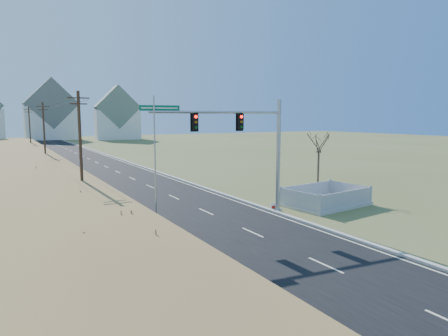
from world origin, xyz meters
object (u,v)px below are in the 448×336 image
at_px(fence_enclosure, 325,202).
at_px(flagpole, 155,175).
at_px(bare_tree, 319,141).
at_px(traffic_signal_mast, 254,146).
at_px(open_sign, 274,207).

relative_size(fence_enclosure, flagpole, 0.82).
bearing_deg(bare_tree, flagpole, -169.85).
xyz_separation_m(fence_enclosure, flagpole, (-13.42, 0.90, 2.94)).
distance_m(fence_enclosure, flagpole, 13.77).
height_order(traffic_signal_mast, flagpole, flagpole).
bearing_deg(traffic_signal_mast, open_sign, 13.21).
bearing_deg(flagpole, traffic_signal_mast, -5.61).
relative_size(fence_enclosure, open_sign, 11.75).
bearing_deg(fence_enclosure, open_sign, 167.70).
xyz_separation_m(fence_enclosure, open_sign, (-4.62, 0.46, 0.02)).
bearing_deg(traffic_signal_mast, bare_tree, 27.22).
relative_size(traffic_signal_mast, bare_tree, 1.72).
distance_m(fence_enclosure, bare_tree, 6.41).
height_order(fence_enclosure, flagpole, flagpole).
bearing_deg(open_sign, flagpole, -169.71).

